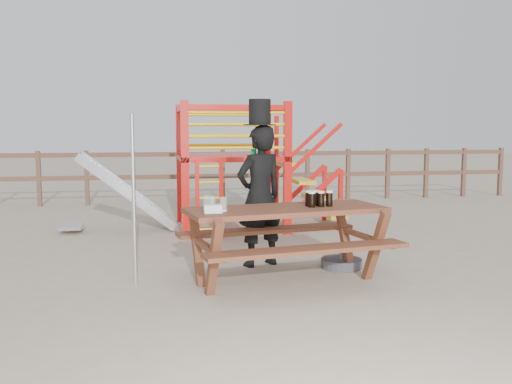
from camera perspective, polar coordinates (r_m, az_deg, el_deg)
name	(u,v)px	position (r m, az deg, el deg)	size (l,w,h in m)	color
ground	(258,284)	(6.22, 0.18, -9.23)	(60.00, 60.00, 0.00)	tan
back_fence	(201,170)	(12.97, -5.53, 2.17)	(15.09, 0.09, 1.20)	brown
playground_fort	(226,165)	(9.57, -3.05, 2.74)	(4.71, 1.84, 2.10)	red
picnic_table	(286,235)	(6.20, 3.01, -4.35)	(2.34, 1.80, 0.83)	brown
man_with_hat	(260,192)	(6.91, 0.37, -0.01)	(0.73, 0.62, 2.02)	black
metal_pole	(134,200)	(6.22, -12.13, -0.80)	(0.04, 0.04, 1.83)	#B2B2B7
parasol_base	(341,263)	(7.00, 8.53, -7.05)	(0.49, 0.49, 0.21)	#3E3E44
paper_bag	(213,209)	(5.78, -4.34, -1.68)	(0.18, 0.14, 0.08)	white
stout_pints	(317,199)	(6.26, 6.15, -0.65)	(0.29, 0.20, 0.17)	black
empty_glasses	(214,204)	(5.92, -4.22, -1.21)	(0.23, 0.26, 0.15)	silver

